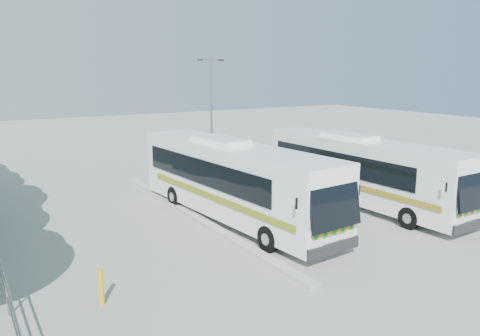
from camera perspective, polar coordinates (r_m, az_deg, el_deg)
ground at (r=19.83m, az=2.89°, el=-6.46°), size 100.00×100.00×0.00m
kerb_divider at (r=20.36m, az=-5.71°, el=-5.80°), size 0.40×16.00×0.15m
coach_main at (r=19.52m, az=-0.83°, el=-1.38°), size 3.21×11.71×3.21m
coach_adjacent at (r=22.50m, az=14.66°, el=-0.18°), size 2.57×11.15×3.08m
lamppost at (r=28.91m, az=-3.51°, el=7.17°), size 1.72×0.17×7.05m
bollard at (r=13.47m, az=-16.57°, el=-13.76°), size 0.16×0.16×1.01m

